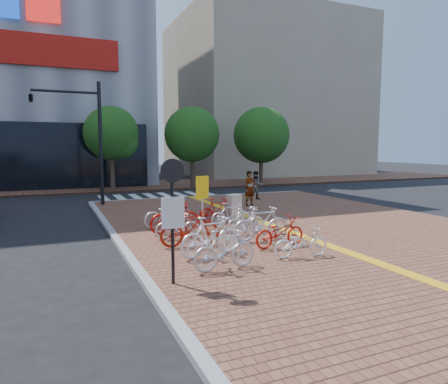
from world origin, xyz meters
name	(u,v)px	position (x,y,z in m)	size (l,w,h in m)	color
ground	(248,244)	(0.00, 0.00, 0.00)	(120.00, 120.00, 0.00)	black
sidewalk	(446,275)	(3.00, -5.00, 0.07)	(14.00, 34.00, 0.15)	brown
tactile_strip	(417,277)	(2.00, -5.00, 0.16)	(0.40, 34.00, 0.01)	yellow
kerb_west	(175,324)	(-4.00, -5.00, 0.08)	(0.25, 34.00, 0.15)	gray
kerb_north	(206,197)	(3.00, 12.00, 0.08)	(14.00, 0.25, 0.15)	gray
far_sidewalk	(132,186)	(0.00, 21.00, 0.07)	(70.00, 8.00, 0.15)	brown
building_beige	(262,99)	(18.00, 32.00, 9.00)	(20.00, 18.00, 18.00)	gray
crosswalk	(159,196)	(0.50, 14.00, 0.01)	(7.50, 4.00, 0.01)	silver
street_trees	(205,136)	(5.04, 17.45, 4.10)	(16.20, 4.60, 6.35)	#38281E
bike_0	(225,250)	(-2.01, -2.67, 0.67)	(0.49, 1.74, 1.04)	silver
bike_1	(211,236)	(-1.87, -1.34, 0.73)	(0.55, 1.94, 1.16)	white
bike_2	(190,228)	(-2.05, -0.03, 0.73)	(0.54, 1.92, 1.15)	#9E1B0B
bike_3	(178,226)	(-2.12, 1.08, 0.61)	(0.43, 1.54, 0.92)	silver
bike_4	(175,217)	(-1.92, 2.06, 0.72)	(0.54, 1.91, 1.15)	#B2140C
bike_5	(168,214)	(-1.87, 3.14, 0.67)	(0.69, 1.98, 1.04)	silver
bike_6	(301,242)	(0.42, -2.45, 0.58)	(0.57, 1.63, 0.85)	white
bike_7	(280,232)	(0.48, -1.21, 0.62)	(0.62, 1.79, 0.94)	red
bike_8	(262,223)	(0.35, -0.28, 0.74)	(0.55, 1.95, 1.17)	silver
bike_9	(246,221)	(0.30, 0.81, 0.63)	(0.45, 1.59, 0.96)	silver
bike_10	(231,215)	(0.32, 2.14, 0.64)	(0.46, 1.62, 0.97)	silver
bike_11	(217,210)	(0.26, 3.35, 0.65)	(0.47, 1.66, 1.00)	red
pedestrian_a	(250,188)	(3.63, 7.01, 1.07)	(0.67, 0.44, 1.85)	gray
pedestrian_b	(256,185)	(5.12, 9.10, 0.99)	(0.81, 0.63, 1.67)	#515566
utility_box	(234,208)	(0.92, 3.14, 0.72)	(0.53, 0.38, 1.15)	#A9A9AD
yellow_sign	(203,192)	(-0.74, 2.39, 1.54)	(0.54, 0.19, 2.01)	#B7B7BC
notice_sign	(173,206)	(-3.50, -3.17, 1.94)	(0.53, 0.13, 2.85)	black
traffic_light_pole	(70,120)	(-5.00, 10.48, 4.62)	(3.48, 1.34, 6.48)	black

